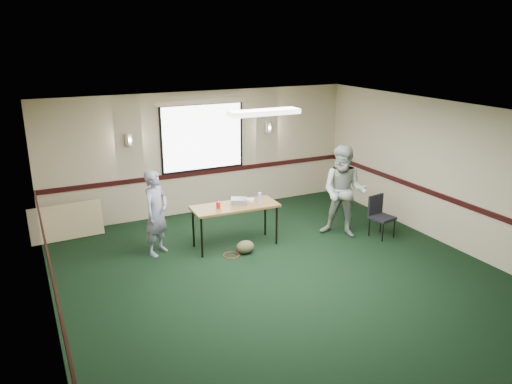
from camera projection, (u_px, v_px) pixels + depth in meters
name	position (u px, v px, depth m)	size (l,w,h in m)	color
ground	(291.00, 285.00, 8.01)	(8.00, 8.00, 0.00)	black
room_shell	(237.00, 161.00, 9.35)	(8.00, 8.02, 8.00)	#C2AC8C
folding_table	(235.00, 208.00, 9.30)	(1.64, 0.71, 0.81)	brown
projector	(239.00, 201.00, 9.36)	(0.30, 0.25, 0.10)	gray
game_console	(249.00, 200.00, 9.51)	(0.18, 0.15, 0.05)	silver
red_cup	(218.00, 205.00, 9.11)	(0.08, 0.08, 0.12)	red
water_bottle	(260.00, 198.00, 9.32)	(0.07, 0.07, 0.22)	#89B1E0
duffel_bag	(245.00, 247.00, 9.14)	(0.34, 0.26, 0.24)	#494029
cable_coil	(231.00, 255.00, 9.08)	(0.30, 0.30, 0.02)	red
folded_table	(67.00, 222.00, 9.73)	(1.37, 0.06, 0.70)	tan
conference_chair	(379.00, 213.00, 9.85)	(0.47, 0.49, 0.82)	black
person_left	(156.00, 213.00, 8.95)	(0.57, 0.38, 1.57)	#445397
person_right	(344.00, 192.00, 9.73)	(0.89, 0.69, 1.83)	#6F90AC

